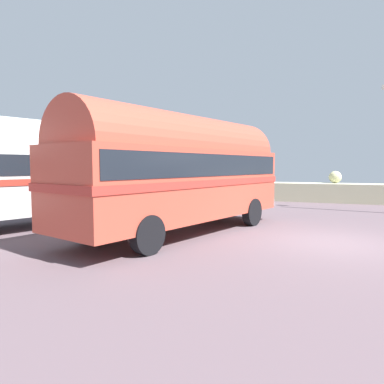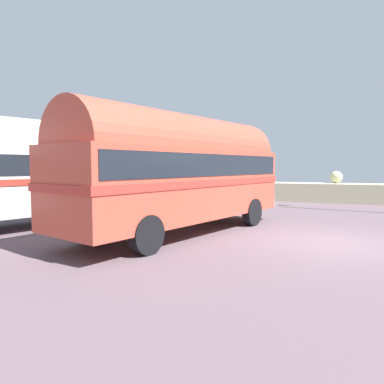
# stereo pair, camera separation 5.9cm
# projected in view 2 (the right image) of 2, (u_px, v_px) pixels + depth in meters

# --- Properties ---
(ground) EXTENTS (32.00, 26.00, 0.02)m
(ground) POSITION_uv_depth(u_px,v_px,m) (333.00, 243.00, 9.65)
(ground) COLOR #5C4B52
(breakwater) EXTENTS (31.36, 1.95, 2.47)m
(breakwater) POSITION_uv_depth(u_px,v_px,m) (327.00, 191.00, 20.66)
(breakwater) COLOR #B7B593
(breakwater) RESTS_ON ground
(vintage_coach) EXTENTS (4.81, 8.91, 3.70)m
(vintage_coach) POSITION_uv_depth(u_px,v_px,m) (181.00, 168.00, 10.96)
(vintage_coach) COLOR black
(vintage_coach) RESTS_ON ground
(second_coach) EXTENTS (5.24, 8.88, 3.70)m
(second_coach) POSITION_uv_depth(u_px,v_px,m) (36.00, 168.00, 12.28)
(second_coach) COLOR black
(second_coach) RESTS_ON ground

